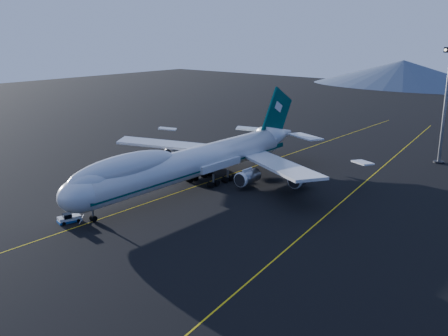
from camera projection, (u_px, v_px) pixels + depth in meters
The scene contains 6 objects.
ground at pixel (193, 187), 109.81m from camera, with size 500.00×500.00×0.00m, color black.
taxiway_line_main at pixel (193, 187), 109.81m from camera, with size 0.25×220.00×0.01m, color gold.
taxiway_line_side at pixel (339, 204), 98.81m from camera, with size 0.25×200.00×0.01m, color gold.
boeing_747 at pixel (193, 162), 108.29m from camera, with size 59.62×72.43×19.37m.
pushback_tug at pixel (69, 219), 89.59m from camera, with size 3.13×4.43×1.75m.
floodlight_mast at pixel (445, 106), 126.07m from camera, with size 3.63×2.72×29.37m.
Camera 1 is at (71.92, -76.42, 33.30)m, focal length 40.00 mm.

